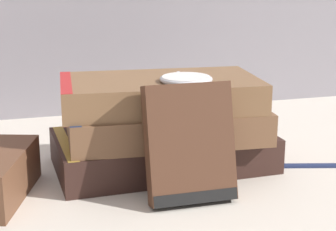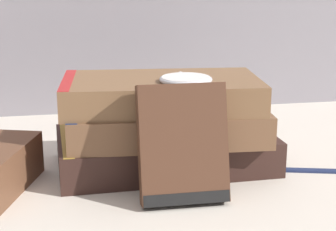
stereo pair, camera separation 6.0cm
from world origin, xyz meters
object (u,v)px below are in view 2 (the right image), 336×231
book_leaning_front (184,148)px  pocket_watch (186,79)px  book_flat_bottom (164,150)px  book_flat_top (157,93)px  book_flat_middle (162,122)px

book_leaning_front → pocket_watch: book_leaning_front is taller
book_flat_bottom → pocket_watch: bearing=-64.8°
book_flat_bottom → book_flat_top: 0.07m
book_flat_bottom → book_flat_middle: bearing=-110.9°
book_leaning_front → pocket_watch: bearing=76.5°
book_flat_bottom → book_flat_top: (-0.01, -0.01, 0.07)m
book_flat_middle → book_flat_top: (-0.01, 0.00, 0.03)m
book_flat_top → book_leaning_front: size_ratio=1.91×
book_flat_bottom → book_leaning_front: book_leaning_front is taller
book_flat_bottom → book_flat_middle: size_ratio=1.10×
book_leaning_front → pocket_watch: 0.09m
book_flat_middle → book_leaning_front: book_leaning_front is taller
book_flat_bottom → book_flat_middle: 0.04m
pocket_watch → book_flat_top: bearing=139.4°
book_flat_middle → pocket_watch: size_ratio=3.76×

